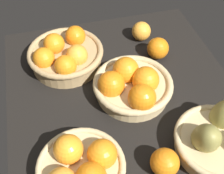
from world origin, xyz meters
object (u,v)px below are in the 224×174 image
object	(u,v)px
basket_near_right	(81,168)
loose_orange_back_gap	(158,48)
basket_near_left	(65,55)
loose_orange_front_gap	(141,31)
basket_center	(132,85)
basket_far_right_pears	(220,140)
loose_orange_side_gap	(165,163)

from	to	relation	value
basket_near_right	loose_orange_back_gap	xyz separation A→B (cm)	(-37.59, 33.95, -0.83)
basket_near_left	loose_orange_front_gap	world-z (taller)	basket_near_left
basket_center	basket_near_right	xyz separation A→B (cm)	(22.76, -19.90, 0.13)
basket_near_right	loose_orange_back_gap	distance (cm)	50.66
basket_near_right	loose_orange_front_gap	xyz separation A→B (cm)	(-48.59, 31.62, -1.10)
basket_near_left	basket_far_right_pears	bearing A→B (deg)	38.66
basket_far_right_pears	loose_orange_back_gap	xyz separation A→B (cm)	(-38.74, -2.43, -0.49)
basket_near_left	loose_orange_front_gap	size ratio (longest dim) A/B	3.61
basket_near_right	basket_far_right_pears	bearing A→B (deg)	88.19
basket_near_left	basket_near_right	xyz separation A→B (cm)	(41.41, -2.33, -0.03)
basket_near_left	basket_center	bearing A→B (deg)	43.28
basket_center	loose_orange_back_gap	xyz separation A→B (cm)	(-14.83, 14.05, -0.69)
basket_far_right_pears	loose_orange_back_gap	distance (cm)	38.82
loose_orange_side_gap	loose_orange_back_gap	bearing A→B (deg)	161.48
basket_center	basket_far_right_pears	xyz separation A→B (cm)	(23.91, 16.49, -0.20)
loose_orange_side_gap	basket_center	bearing A→B (deg)	-179.21
basket_center	basket_near_left	world-z (taller)	basket_near_left
basket_near_left	basket_far_right_pears	xyz separation A→B (cm)	(42.56, 34.06, -0.37)
basket_far_right_pears	loose_orange_side_gap	xyz separation A→B (cm)	(2.14, -16.13, -0.60)
loose_orange_front_gap	basket_far_right_pears	bearing A→B (deg)	5.48
loose_orange_front_gap	loose_orange_back_gap	world-z (taller)	loose_orange_back_gap
basket_far_right_pears	loose_orange_front_gap	size ratio (longest dim) A/B	3.26
basket_far_right_pears	basket_near_right	world-z (taller)	basket_far_right_pears
loose_orange_back_gap	basket_center	bearing A→B (deg)	-43.45
basket_near_left	loose_orange_front_gap	bearing A→B (deg)	103.76
basket_far_right_pears	loose_orange_back_gap	bearing A→B (deg)	-176.40
loose_orange_front_gap	loose_orange_side_gap	distance (cm)	53.11
basket_center	loose_orange_front_gap	size ratio (longest dim) A/B	3.49
basket_center	loose_orange_front_gap	distance (cm)	28.38
basket_near_right	loose_orange_back_gap	world-z (taller)	basket_near_right
loose_orange_back_gap	basket_near_left	bearing A→B (deg)	-96.89
basket_center	loose_orange_front_gap	world-z (taller)	basket_center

